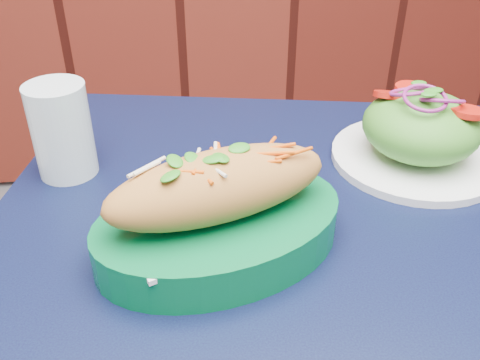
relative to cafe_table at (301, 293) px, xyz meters
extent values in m
cube|color=black|center=(0.00, 0.00, 0.07)|extent=(0.94, 0.94, 0.03)
cylinder|color=black|center=(-0.26, 0.39, -0.30)|extent=(0.04, 0.04, 0.72)
cylinder|color=black|center=(0.39, 0.26, -0.30)|extent=(0.04, 0.04, 0.72)
cube|color=white|center=(-0.10, 0.00, 0.13)|extent=(0.25, 0.20, 0.01)
ellipsoid|color=#C5813E|center=(-0.10, 0.00, 0.17)|extent=(0.27, 0.16, 0.08)
cylinder|color=white|center=(0.20, 0.16, 0.09)|extent=(0.24, 0.24, 0.01)
ellipsoid|color=#4C992D|center=(0.20, 0.16, 0.15)|extent=(0.17, 0.17, 0.09)
cylinder|color=red|center=(0.25, 0.13, 0.19)|extent=(0.05, 0.05, 0.01)
cylinder|color=red|center=(0.16, 0.19, 0.19)|extent=(0.05, 0.05, 0.01)
cylinder|color=red|center=(0.20, 0.21, 0.19)|extent=(0.05, 0.05, 0.01)
torus|color=#8D1E73|center=(0.20, 0.16, 0.20)|extent=(0.06, 0.06, 0.01)
torus|color=#8D1E73|center=(0.20, 0.16, 0.20)|extent=(0.06, 0.06, 0.01)
torus|color=#8D1E73|center=(0.20, 0.16, 0.20)|extent=(0.06, 0.06, 0.01)
cylinder|color=silver|center=(-0.30, 0.19, 0.15)|extent=(0.08, 0.08, 0.13)
camera|label=1|loc=(-0.14, -0.48, 0.49)|focal=40.00mm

